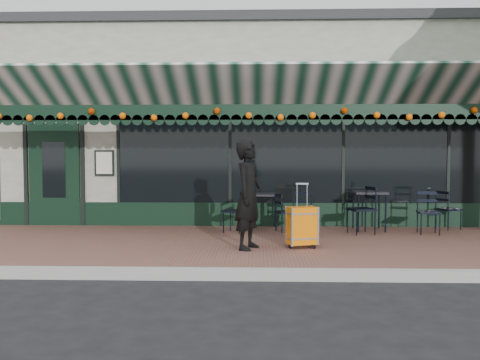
{
  "coord_description": "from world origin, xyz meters",
  "views": [
    {
      "loc": [
        -0.45,
        -6.84,
        1.7
      ],
      "look_at": [
        -0.71,
        1.6,
        1.26
      ],
      "focal_mm": 38.0,
      "sensor_mm": 36.0,
      "label": 1
    }
  ],
  "objects_px": {
    "cafe_table_b": "(264,197)",
    "chair_a_front": "(429,213)",
    "chair_b_right": "(287,213)",
    "woman": "(249,195)",
    "chair_a_left": "(361,210)",
    "chair_b_front": "(301,214)",
    "chair_a_right": "(448,210)",
    "suitcase": "(302,226)",
    "chair_b_left": "(235,212)",
    "cafe_table_a": "(369,195)"
  },
  "relations": [
    {
      "from": "cafe_table_b",
      "to": "chair_a_front",
      "type": "distance_m",
      "value": 3.23
    },
    {
      "from": "cafe_table_b",
      "to": "chair_b_right",
      "type": "relative_size",
      "value": 0.95
    },
    {
      "from": "woman",
      "to": "cafe_table_b",
      "type": "xyz_separation_m",
      "value": [
        0.27,
        2.23,
        -0.23
      ]
    },
    {
      "from": "chair_a_left",
      "to": "chair_b_right",
      "type": "height_order",
      "value": "chair_a_left"
    },
    {
      "from": "chair_b_front",
      "to": "chair_b_right",
      "type": "bearing_deg",
      "value": 125.56
    },
    {
      "from": "chair_a_left",
      "to": "chair_a_front",
      "type": "bearing_deg",
      "value": 74.98
    },
    {
      "from": "cafe_table_b",
      "to": "chair_a_right",
      "type": "bearing_deg",
      "value": 0.72
    },
    {
      "from": "suitcase",
      "to": "chair_a_right",
      "type": "xyz_separation_m",
      "value": [
        3.19,
        2.15,
        0.05
      ]
    },
    {
      "from": "suitcase",
      "to": "chair_b_front",
      "type": "distance_m",
      "value": 1.1
    },
    {
      "from": "chair_b_left",
      "to": "chair_b_front",
      "type": "xyz_separation_m",
      "value": [
        1.25,
        -0.51,
        0.01
      ]
    },
    {
      "from": "suitcase",
      "to": "chair_a_left",
      "type": "height_order",
      "value": "suitcase"
    },
    {
      "from": "chair_a_front",
      "to": "suitcase",
      "type": "bearing_deg",
      "value": -143.53
    },
    {
      "from": "woman",
      "to": "chair_a_front",
      "type": "xyz_separation_m",
      "value": [
        3.44,
        1.63,
        -0.47
      ]
    },
    {
      "from": "chair_b_right",
      "to": "chair_a_left",
      "type": "bearing_deg",
      "value": -115.93
    },
    {
      "from": "woman",
      "to": "chair_b_front",
      "type": "height_order",
      "value": "woman"
    },
    {
      "from": "cafe_table_a",
      "to": "cafe_table_b",
      "type": "bearing_deg",
      "value": 176.59
    },
    {
      "from": "chair_b_left",
      "to": "chair_a_right",
      "type": "bearing_deg",
      "value": 118.63
    },
    {
      "from": "chair_a_front",
      "to": "chair_b_front",
      "type": "height_order",
      "value": "chair_b_front"
    },
    {
      "from": "chair_a_left",
      "to": "chair_a_right",
      "type": "xyz_separation_m",
      "value": [
        1.91,
        0.67,
        -0.06
      ]
    },
    {
      "from": "chair_b_right",
      "to": "chair_b_front",
      "type": "bearing_deg",
      "value": -176.94
    },
    {
      "from": "cafe_table_a",
      "to": "chair_b_right",
      "type": "bearing_deg",
      "value": -170.19
    },
    {
      "from": "woman",
      "to": "cafe_table_b",
      "type": "bearing_deg",
      "value": 14.13
    },
    {
      "from": "suitcase",
      "to": "cafe_table_b",
      "type": "bearing_deg",
      "value": 86.73
    },
    {
      "from": "chair_b_front",
      "to": "chair_b_left",
      "type": "bearing_deg",
      "value": 172.55
    },
    {
      "from": "cafe_table_a",
      "to": "chair_b_right",
      "type": "height_order",
      "value": "cafe_table_a"
    },
    {
      "from": "woman",
      "to": "chair_a_right",
      "type": "xyz_separation_m",
      "value": [
        4.06,
        2.28,
        -0.48
      ]
    },
    {
      "from": "chair_a_front",
      "to": "chair_b_left",
      "type": "distance_m",
      "value": 3.74
    },
    {
      "from": "chair_a_front",
      "to": "chair_a_left",
      "type": "bearing_deg",
      "value": -173.07
    },
    {
      "from": "chair_b_left",
      "to": "chair_b_right",
      "type": "relative_size",
      "value": 1.06
    },
    {
      "from": "chair_a_left",
      "to": "chair_b_front",
      "type": "relative_size",
      "value": 1.1
    },
    {
      "from": "woman",
      "to": "chair_b_left",
      "type": "distance_m",
      "value": 1.82
    },
    {
      "from": "cafe_table_a",
      "to": "cafe_table_b",
      "type": "relative_size",
      "value": 1.08
    },
    {
      "from": "chair_a_right",
      "to": "cafe_table_a",
      "type": "bearing_deg",
      "value": 72.44
    },
    {
      "from": "chair_a_front",
      "to": "chair_b_right",
      "type": "height_order",
      "value": "chair_a_front"
    },
    {
      "from": "suitcase",
      "to": "chair_a_left",
      "type": "xyz_separation_m",
      "value": [
        1.27,
        1.48,
        0.11
      ]
    },
    {
      "from": "cafe_table_b",
      "to": "chair_a_left",
      "type": "xyz_separation_m",
      "value": [
        1.87,
        -0.62,
        -0.19
      ]
    },
    {
      "from": "suitcase",
      "to": "cafe_table_a",
      "type": "bearing_deg",
      "value": 33.11
    },
    {
      "from": "woman",
      "to": "chair_b_front",
      "type": "relative_size",
      "value": 2.08
    },
    {
      "from": "chair_a_left",
      "to": "chair_b_left",
      "type": "distance_m",
      "value": 2.45
    },
    {
      "from": "chair_a_left",
      "to": "chair_b_front",
      "type": "bearing_deg",
      "value": -87.93
    },
    {
      "from": "chair_a_left",
      "to": "chair_a_right",
      "type": "relative_size",
      "value": 1.16
    },
    {
      "from": "suitcase",
      "to": "chair_b_right",
      "type": "height_order",
      "value": "suitcase"
    },
    {
      "from": "suitcase",
      "to": "cafe_table_a",
      "type": "distance_m",
      "value": 2.53
    },
    {
      "from": "woman",
      "to": "chair_b_left",
      "type": "height_order",
      "value": "woman"
    },
    {
      "from": "cafe_table_a",
      "to": "chair_a_right",
      "type": "xyz_separation_m",
      "value": [
        1.66,
        0.17,
        -0.31
      ]
    },
    {
      "from": "chair_a_right",
      "to": "chair_a_front",
      "type": "xyz_separation_m",
      "value": [
        -0.62,
        -0.65,
        0.01
      ]
    },
    {
      "from": "chair_a_left",
      "to": "chair_b_left",
      "type": "height_order",
      "value": "chair_a_left"
    },
    {
      "from": "woman",
      "to": "cafe_table_a",
      "type": "distance_m",
      "value": 3.2
    },
    {
      "from": "chair_b_left",
      "to": "chair_b_right",
      "type": "bearing_deg",
      "value": 116.05
    },
    {
      "from": "suitcase",
      "to": "cafe_table_a",
      "type": "relative_size",
      "value": 1.34
    }
  ]
}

